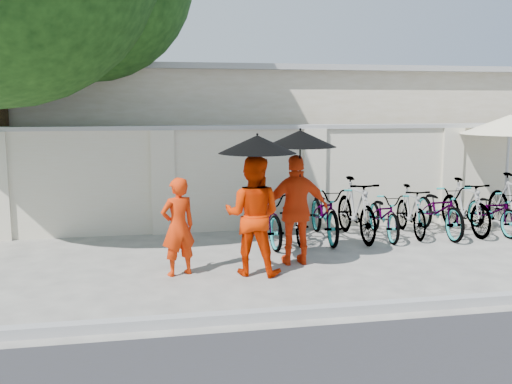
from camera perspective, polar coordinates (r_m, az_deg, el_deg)
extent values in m
plane|color=#ACA79B|center=(8.36, -1.54, -8.50)|extent=(80.00, 80.00, 0.00)
cube|color=#989898|center=(6.76, 0.84, -12.21)|extent=(40.00, 0.16, 0.12)
cube|color=beige|center=(11.41, 0.80, 1.29)|extent=(20.00, 0.30, 2.00)
cube|color=beige|center=(15.27, 1.62, 5.43)|extent=(14.00, 6.00, 3.20)
imported|color=red|center=(8.37, -7.80, -3.46)|extent=(0.62, 0.52, 1.44)
imported|color=red|center=(8.32, -0.32, -2.35)|extent=(1.04, 0.94, 1.75)
cylinder|color=black|center=(8.16, 0.13, 1.56)|extent=(0.02, 0.02, 0.93)
cone|color=black|center=(8.11, 0.13, 4.80)|extent=(1.12, 1.12, 0.26)
imported|color=red|center=(8.86, 4.10, -1.81)|extent=(1.01, 0.43, 1.72)
cylinder|color=black|center=(8.70, 4.41, 2.08)|extent=(0.02, 0.02, 1.00)
cone|color=black|center=(8.65, 4.45, 5.36)|extent=(1.10, 1.10, 0.25)
cylinder|color=#989898|center=(12.85, 23.48, -2.92)|extent=(0.43, 0.43, 0.09)
cylinder|color=#9E9FA6|center=(12.70, 23.75, 1.41)|extent=(0.06, 0.06, 2.05)
cone|color=beige|center=(12.63, 24.05, 6.20)|extent=(2.13, 2.13, 0.39)
imported|color=#9E9FA6|center=(10.22, 1.06, -2.50)|extent=(0.79, 1.90, 0.97)
imported|color=#9E9FA6|center=(10.49, 3.90, -1.83)|extent=(0.71, 1.90, 1.11)
imported|color=#9E9FA6|center=(10.61, 6.93, -2.03)|extent=(0.80, 1.98, 1.02)
imported|color=#9E9FA6|center=(10.71, 9.95, -1.66)|extent=(0.56, 1.90, 1.14)
imported|color=#9E9FA6|center=(10.95, 12.70, -2.21)|extent=(0.72, 1.72, 0.88)
imported|color=#9E9FA6|center=(11.23, 15.22, -1.83)|extent=(0.63, 1.63, 0.96)
imported|color=#9E9FA6|center=(11.44, 17.89, -1.64)|extent=(0.73, 1.93, 1.00)
imported|color=#9E9FA6|center=(11.77, 20.19, -1.35)|extent=(0.51, 1.76, 1.06)
imported|color=#9E9FA6|center=(12.02, 22.65, -1.74)|extent=(0.62, 1.66, 0.86)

